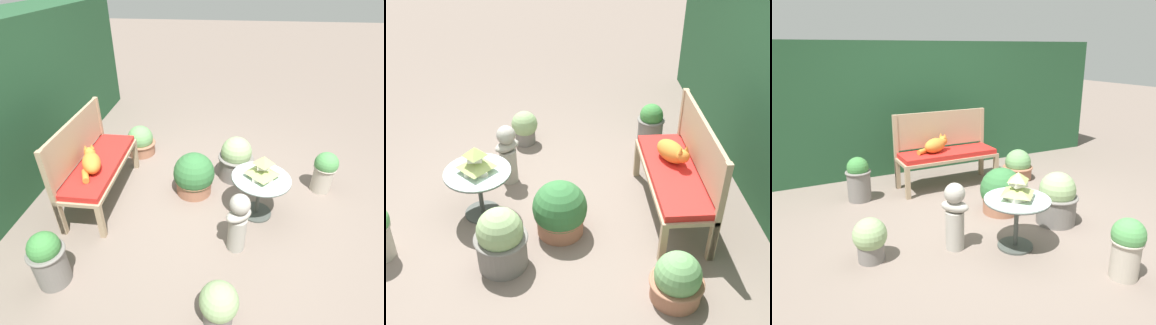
# 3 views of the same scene
# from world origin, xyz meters

# --- Properties ---
(ground) EXTENTS (30.00, 30.00, 0.00)m
(ground) POSITION_xyz_m (0.00, 0.00, 0.00)
(ground) COLOR #75665B
(garden_bench) EXTENTS (1.39, 0.49, 0.51)m
(garden_bench) POSITION_xyz_m (-0.03, 1.24, 0.44)
(garden_bench) COLOR tan
(garden_bench) RESTS_ON ground
(bench_backrest) EXTENTS (1.39, 0.06, 1.04)m
(bench_backrest) POSITION_xyz_m (-0.03, 1.47, 0.73)
(bench_backrest) COLOR tan
(bench_backrest) RESTS_ON ground
(cat) EXTENTS (0.48, 0.33, 0.24)m
(cat) POSITION_xyz_m (-0.20, 1.25, 0.62)
(cat) COLOR orange
(cat) RESTS_ON garden_bench
(patio_table) EXTENTS (0.64, 0.64, 0.51)m
(patio_table) POSITION_xyz_m (-0.14, -0.63, 0.40)
(patio_table) COLOR #424742
(patio_table) RESTS_ON ground
(pagoda_birdhouse) EXTENTS (0.29, 0.29, 0.27)m
(pagoda_birdhouse) POSITION_xyz_m (-0.14, -0.63, 0.63)
(pagoda_birdhouse) COLOR beige
(pagoda_birdhouse) RESTS_ON patio_table
(garden_bust) EXTENTS (0.30, 0.32, 0.68)m
(garden_bust) POSITION_xyz_m (-0.68, -0.38, 0.36)
(garden_bust) COLOR #A39E93
(garden_bust) RESTS_ON ground
(potted_plant_table_far) EXTENTS (0.28, 0.28, 0.55)m
(potted_plant_table_far) POSITION_xyz_m (0.40, -1.48, 0.30)
(potted_plant_table_far) COLOR #ADA393
(potted_plant_table_far) RESTS_ON ground
(potted_plant_table_near) EXTENTS (0.32, 0.32, 0.42)m
(potted_plant_table_near) POSITION_xyz_m (-1.47, -0.23, 0.21)
(potted_plant_table_near) COLOR slate
(potted_plant_table_near) RESTS_ON ground
(potted_plant_patio_mid) EXTENTS (0.33, 0.33, 0.58)m
(potted_plant_patio_mid) POSITION_xyz_m (-1.26, 1.27, 0.29)
(potted_plant_patio_mid) COLOR slate
(potted_plant_patio_mid) RESTS_ON ground
(potted_plant_bench_left) EXTENTS (0.45, 0.45, 0.45)m
(potted_plant_bench_left) POSITION_xyz_m (1.04, 1.05, 0.19)
(potted_plant_bench_left) COLOR #9E664C
(potted_plant_bench_left) RESTS_ON ground
(potted_plant_hedge_corner) EXTENTS (0.51, 0.51, 0.55)m
(potted_plant_hedge_corner) POSITION_xyz_m (0.18, 0.14, 0.24)
(potted_plant_hedge_corner) COLOR #9E664C
(potted_plant_hedge_corner) RESTS_ON ground
(potted_plant_path_edge) EXTENTS (0.47, 0.47, 0.59)m
(potted_plant_path_edge) POSITION_xyz_m (0.57, -0.38, 0.28)
(potted_plant_path_edge) COLOR slate
(potted_plant_path_edge) RESTS_ON ground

